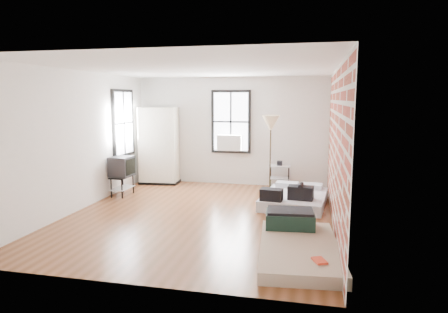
% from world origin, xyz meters
% --- Properties ---
extents(ground, '(6.00, 6.00, 0.00)m').
position_xyz_m(ground, '(0.00, 0.00, 0.00)').
color(ground, '#583017').
rests_on(ground, ground).
extents(room_shell, '(5.02, 6.02, 2.80)m').
position_xyz_m(room_shell, '(0.23, 0.36, 1.74)').
color(room_shell, silver).
rests_on(room_shell, ground).
extents(mattress_main, '(1.44, 1.84, 0.55)m').
position_xyz_m(mattress_main, '(1.74, 1.19, 0.15)').
color(mattress_main, silver).
rests_on(mattress_main, ground).
extents(mattress_bare, '(1.29, 2.20, 0.45)m').
position_xyz_m(mattress_bare, '(1.91, -1.43, 0.14)').
color(mattress_bare, tan).
rests_on(mattress_bare, ground).
extents(wardrobe, '(1.07, 0.67, 2.02)m').
position_xyz_m(wardrobe, '(-1.89, 2.65, 1.01)').
color(wardrobe, black).
rests_on(wardrobe, ground).
extents(side_table, '(0.54, 0.44, 0.69)m').
position_xyz_m(side_table, '(1.30, 2.72, 0.47)').
color(side_table, black).
rests_on(side_table, ground).
extents(floor_lamp, '(0.40, 0.40, 1.87)m').
position_xyz_m(floor_lamp, '(1.14, 1.93, 1.61)').
color(floor_lamp, '#2E220F').
rests_on(floor_lamp, ground).
extents(tv_stand, '(0.48, 0.66, 0.92)m').
position_xyz_m(tv_stand, '(-2.21, 1.16, 0.65)').
color(tv_stand, black).
rests_on(tv_stand, ground).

